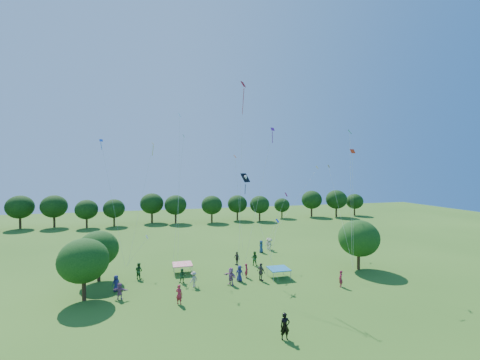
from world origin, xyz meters
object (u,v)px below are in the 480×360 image
Objects in this scene: near_tree_east at (359,238)px; pirate_kite at (246,179)px; near_tree_west at (83,261)px; tent_red_stripe at (182,264)px; near_tree_north at (98,249)px; tent_blue at (279,269)px; red_high_kite at (243,113)px; man_in_black at (285,326)px.

pirate_kite reaches higher than near_tree_east.
tent_red_stripe is at bearing 29.83° from near_tree_west.
near_tree_west reaches higher than near_tree_north.
red_high_kite is (-3.45, 2.58, 17.44)m from tent_blue.
near_tree_north is 2.48× the size of tent_blue.
tent_red_stripe is 12.37m from pirate_kite.
near_tree_east is at bearing -7.41° from near_tree_north.
near_tree_north is 19.75m from tent_blue.
tent_red_stripe is at bearing 164.21° from red_high_kite.
tent_red_stripe is at bearing 2.18° from near_tree_north.
near_tree_west is 2.60× the size of tent_red_stripe.
near_tree_east is 2.71× the size of tent_blue.
near_tree_east is 10.80m from tent_blue.
pirate_kite is at bearing 168.22° from near_tree_east.
man_in_black is (-14.87, -12.43, -2.84)m from near_tree_east.
tent_red_stripe is (-20.63, 4.19, -2.76)m from near_tree_east.
pirate_kite reaches higher than near_tree_west.
near_tree_north is 17.87m from pirate_kite.
pirate_kite is 7.58m from red_high_kite.
near_tree_east is 2.71× the size of tent_red_stripe.
near_tree_north is (0.49, 5.07, -0.14)m from near_tree_west.
near_tree_east is (30.07, 1.23, 0.11)m from near_tree_west.
near_tree_west is 30.09m from near_tree_east.
tent_blue is at bearing -36.85° from red_high_kite.
near_tree_east is at bearing 45.29° from man_in_black.
near_tree_west is 18.66m from pirate_kite.
man_in_black reaches higher than tent_blue.
pirate_kite is (16.73, 4.01, 7.25)m from near_tree_west.
pirate_kite is at bearing 42.60° from red_high_kite.
tent_blue is at bearing 75.32° from man_in_black.
tent_blue is at bearing -12.23° from near_tree_north.
near_tree_east is at bearing 2.33° from near_tree_west.
man_in_black is (14.71, -16.28, -2.58)m from near_tree_north.
near_tree_east reaches higher than near_tree_north.
red_high_kite is (-0.54, -0.50, 7.54)m from pirate_kite.
near_tree_north is 0.91× the size of near_tree_east.
near_tree_west is at bearing 149.01° from man_in_black.
near_tree_east is 21.23m from tent_red_stripe.
pirate_kite reaches higher than near_tree_north.
near_tree_north is at bearing 172.59° from near_tree_east.
pirate_kite is (-13.34, 2.78, 7.14)m from near_tree_east.
red_high_kite reaches higher than man_in_black.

